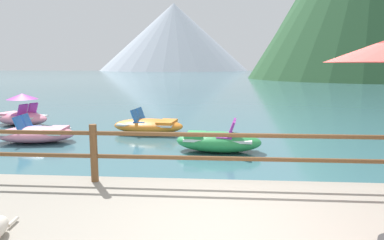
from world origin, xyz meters
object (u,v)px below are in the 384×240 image
pedal_boat_0 (149,125)px  pedal_boat_4 (36,134)px  pedal_boat_2 (21,115)px  pedal_boat_3 (218,141)px

pedal_boat_0 → pedal_boat_4: (-3.10, -1.68, -0.01)m
pedal_boat_0 → pedal_boat_2: size_ratio=1.02×
pedal_boat_0 → pedal_boat_4: size_ratio=1.05×
pedal_boat_2 → pedal_boat_4: size_ratio=1.04×
pedal_boat_2 → pedal_boat_3: size_ratio=1.07×
pedal_boat_0 → pedal_boat_3: pedal_boat_3 is taller
pedal_boat_4 → pedal_boat_2: bearing=126.1°
pedal_boat_3 → pedal_boat_4: bearing=172.0°
pedal_boat_2 → pedal_boat_3: bearing=-25.8°
pedal_boat_0 → pedal_boat_3: bearing=-45.9°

